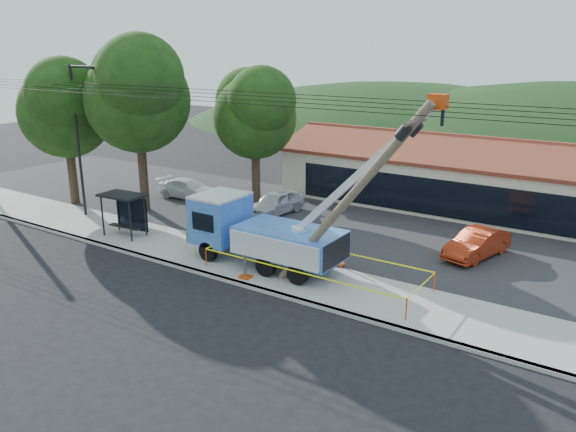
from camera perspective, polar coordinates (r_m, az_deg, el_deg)
The scene contains 18 objects.
ground at distance 23.35m, azimuth -8.48°, elevation -8.60°, with size 120.00×120.00×0.00m, color black.
curb at distance 24.76m, azimuth -5.24°, elevation -6.76°, with size 60.00×0.25×0.15m, color #AEADA2.
sidewalk at distance 26.15m, azimuth -2.64°, elevation -5.39°, with size 60.00×4.00×0.15m, color #AEADA2.
parking_lot at distance 32.57m, azimuth 5.65°, elevation -0.97°, with size 60.00×12.00×0.10m, color #28282B.
strip_mall at distance 37.85m, azimuth 16.84°, elevation 3.77°, with size 22.50×8.53×4.67m.
streetlight at distance 35.12m, azimuth -20.46°, elevation 8.16°, with size 2.13×0.22×9.00m.
tree_west_near at distance 35.39m, azimuth -15.11°, elevation 12.31°, with size 7.56×6.72×10.80m.
tree_west_far at distance 38.45m, azimuth -21.76°, elevation 10.55°, with size 6.84×6.08×9.48m.
tree_lot at distance 35.82m, azimuth -3.40°, elevation 10.78°, with size 6.30×5.60×8.94m.
hill_west at distance 77.03m, azimuth 10.89°, elevation 9.07°, with size 78.40×56.00×28.00m, color #173212.
power_lines at distance 38.43m, azimuth -26.00°, elevation 7.15°, with size 60.00×1.42×8.07m.
utility_truck at distance 26.03m, azimuth -2.68°, elevation -1.54°, with size 11.92×4.06×8.20m.
leaning_pole at distance 21.99m, azimuth 6.86°, elevation 2.48°, with size 6.56×1.97×8.16m.
bus_shelter at distance 31.32m, azimuth -16.22°, elevation 1.10°, with size 2.49×1.64×2.31m.
caution_tape at distance 24.73m, azimuth 2.66°, elevation -4.86°, with size 9.90×3.13×0.90m.
car_silver at distance 34.57m, azimuth -1.26°, elevation 0.07°, with size 1.70×4.22×1.44m, color silver.
car_red at distance 29.06m, azimuth 18.50°, elevation -4.13°, with size 1.44×4.12×1.36m, color #A52C10.
car_white at distance 38.80m, azimuth -10.02°, elevation 1.68°, with size 1.80×4.42×1.28m, color white.
Camera 1 is at (14.33, -15.53, 9.93)m, focal length 35.00 mm.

